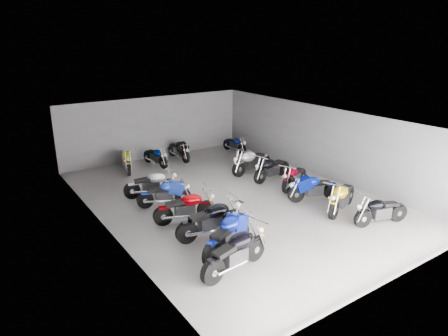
{
  "coord_description": "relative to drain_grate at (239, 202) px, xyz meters",
  "views": [
    {
      "loc": [
        -8.55,
        -12.02,
        6.16
      ],
      "look_at": [
        0.21,
        0.85,
        1.0
      ],
      "focal_mm": 32.0,
      "sensor_mm": 36.0,
      "label": 1
    }
  ],
  "objects": [
    {
      "name": "motorcycle_right_e",
      "position": [
        2.73,
        1.25,
        0.53
      ],
      "size": [
        2.24,
        0.54,
        0.99
      ],
      "rotation": [
        0.0,
        0.0,
        1.71
      ],
      "color": "black",
      "rests_on": "ground"
    },
    {
      "name": "motorcycle_back_c",
      "position": [
        -0.68,
        6.08,
        0.47
      ],
      "size": [
        0.49,
        1.99,
        0.88
      ],
      "rotation": [
        0.0,
        0.0,
        3.29
      ],
      "color": "black",
      "rests_on": "ground"
    },
    {
      "name": "ceiling",
      "position": [
        0.0,
        0.5,
        3.21
      ],
      "size": [
        10.0,
        14.0,
        0.04
      ],
      "primitive_type": "cube",
      "color": "black",
      "rests_on": "wall_back"
    },
    {
      "name": "motorcycle_left_f",
      "position": [
        -2.53,
        2.47,
        0.52
      ],
      "size": [
        2.12,
        0.78,
        0.96
      ],
      "rotation": [
        0.0,
        0.0,
        -1.87
      ],
      "color": "black",
      "rests_on": "ground"
    },
    {
      "name": "motorcycle_left_a",
      "position": [
        -2.91,
        -3.8,
        0.57
      ],
      "size": [
        2.38,
        0.64,
        1.05
      ],
      "rotation": [
        0.0,
        0.0,
        -1.39
      ],
      "color": "black",
      "rests_on": "ground"
    },
    {
      "name": "motorcycle_right_b",
      "position": [
        2.6,
        -2.79,
        0.56
      ],
      "size": [
        2.27,
        1.02,
        1.05
      ],
      "rotation": [
        0.0,
        0.0,
        1.94
      ],
      "color": "black",
      "rests_on": "ground"
    },
    {
      "name": "wall_back",
      "position": [
        0.0,
        7.5,
        1.59
      ],
      "size": [
        10.0,
        0.1,
        3.2
      ],
      "primitive_type": "cube",
      "color": "gray",
      "rests_on": "ground"
    },
    {
      "name": "wall_left",
      "position": [
        -5.0,
        0.5,
        1.59
      ],
      "size": [
        0.1,
        14.0,
        3.2
      ],
      "primitive_type": "cube",
      "color": "gray",
      "rests_on": "ground"
    },
    {
      "name": "motorcycle_back_d",
      "position": [
        0.77,
        6.34,
        0.51
      ],
      "size": [
        0.42,
        2.15,
        0.94
      ],
      "rotation": [
        0.0,
        0.0,
        3.13
      ],
      "color": "black",
      "rests_on": "ground"
    },
    {
      "name": "motorcycle_back_b",
      "position": [
        -2.15,
        6.13,
        0.54
      ],
      "size": [
        0.78,
        2.21,
        0.99
      ],
      "rotation": [
        0.0,
        0.0,
        2.86
      ],
      "color": "black",
      "rests_on": "ground"
    },
    {
      "name": "motorcycle_left_b",
      "position": [
        -2.49,
        -2.85,
        0.57
      ],
      "size": [
        2.26,
        1.04,
        1.05
      ],
      "rotation": [
        0.0,
        0.0,
        -1.19
      ],
      "color": "black",
      "rests_on": "ground"
    },
    {
      "name": "wall_right",
      "position": [
        5.0,
        0.5,
        1.59
      ],
      "size": [
        0.1,
        14.0,
        3.2
      ],
      "primitive_type": "cube",
      "color": "gray",
      "rests_on": "ground"
    },
    {
      "name": "drain_grate",
      "position": [
        0.0,
        0.0,
        0.0
      ],
      "size": [
        0.32,
        0.32,
        0.01
      ],
      "primitive_type": "cube",
      "color": "black",
      "rests_on": "ground"
    },
    {
      "name": "motorcycle_left_e",
      "position": [
        -2.52,
        1.32,
        0.49
      ],
      "size": [
        2.0,
        0.78,
        0.91
      ],
      "rotation": [
        0.0,
        0.0,
        -1.89
      ],
      "color": "black",
      "rests_on": "ground"
    },
    {
      "name": "motorcycle_right_a",
      "position": [
        2.86,
        -4.25,
        0.5
      ],
      "size": [
        2.06,
        0.7,
        0.93
      ],
      "rotation": [
        0.0,
        0.0,
        1.3
      ],
      "color": "black",
      "rests_on": "ground"
    },
    {
      "name": "motorcycle_left_d",
      "position": [
        -2.53,
        -0.33,
        0.53
      ],
      "size": [
        2.19,
        0.71,
        0.98
      ],
      "rotation": [
        0.0,
        0.0,
        -1.82
      ],
      "color": "black",
      "rests_on": "ground"
    },
    {
      "name": "motorcycle_right_d",
      "position": [
        2.87,
        -0.04,
        0.49
      ],
      "size": [
        1.98,
        0.84,
        0.9
      ],
      "rotation": [
        0.0,
        0.0,
        1.92
      ],
      "color": "black",
      "rests_on": "ground"
    },
    {
      "name": "ground",
      "position": [
        0.0,
        0.5,
        -0.01
      ],
      "size": [
        14.0,
        14.0,
        0.0
      ],
      "primitive_type": "plane",
      "color": "#9F9D97",
      "rests_on": "ground"
    },
    {
      "name": "motorcycle_back_f",
      "position": [
        4.0,
        5.84,
        0.45
      ],
      "size": [
        0.4,
        1.89,
        0.83
      ],
      "rotation": [
        0.0,
        0.0,
        3.2
      ],
      "color": "black",
      "rests_on": "ground"
    },
    {
      "name": "motorcycle_left_c",
      "position": [
        -2.39,
        -1.73,
        0.57
      ],
      "size": [
        2.38,
        0.5,
        1.05
      ],
      "rotation": [
        0.0,
        0.0,
        -1.62
      ],
      "color": "black",
      "rests_on": "ground"
    },
    {
      "name": "motorcycle_right_c",
      "position": [
        2.51,
        -1.5,
        0.52
      ],
      "size": [
        2.09,
        0.9,
        0.96
      ],
      "rotation": [
        0.0,
        0.0,
        1.21
      ],
      "color": "black",
      "rests_on": "ground"
    },
    {
      "name": "motorcycle_right_f",
      "position": [
        2.55,
        2.51,
        0.57
      ],
      "size": [
        2.39,
        0.55,
        1.05
      ],
      "rotation": [
        0.0,
        0.0,
        1.69
      ],
      "color": "black",
      "rests_on": "ground"
    }
  ]
}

